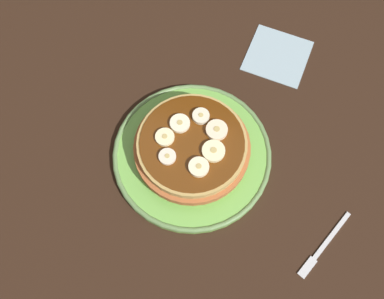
{
  "coord_description": "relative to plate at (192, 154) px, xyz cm",
  "views": [
    {
      "loc": [
        -4.48,
        25.56,
        65.93
      ],
      "look_at": [
        0.0,
        0.0,
        2.86
      ],
      "focal_mm": 39.42,
      "sensor_mm": 36.0,
      "label": 1
    }
  ],
  "objects": [
    {
      "name": "napkin",
      "position": [
        -12.23,
        -22.5,
        -0.67
      ],
      "size": [
        13.1,
        13.1,
        0.3
      ],
      "primitive_type": "cube",
      "rotation": [
        0.0,
        0.0,
        -0.22
      ],
      "color": "#99B2BF",
      "rests_on": "ground_plane"
    },
    {
      "name": "banana_slice_2",
      "position": [
        -1.74,
        4.02,
        5.37
      ],
      "size": [
        3.16,
        3.16,
        1.0
      ],
      "color": "#FBECC0",
      "rests_on": "pancake_stack"
    },
    {
      "name": "pancake_stack",
      "position": [
        0.1,
        0.36,
        2.74
      ],
      "size": [
        18.73,
        18.73,
        4.61
      ],
      "color": "tan",
      "rests_on": "plate"
    },
    {
      "name": "fork",
      "position": [
        -22.43,
        11.61,
        -0.57
      ],
      "size": [
        7.7,
        11.56,
        0.5
      ],
      "color": "silver",
      "rests_on": "ground_plane"
    },
    {
      "name": "plate",
      "position": [
        0.0,
        0.0,
        0.0
      ],
      "size": [
        26.41,
        26.41,
        1.52
      ],
      "color": "#72B74C",
      "rests_on": "ground_plane"
    },
    {
      "name": "banana_slice_1",
      "position": [
        -3.48,
        -2.53,
        5.38
      ],
      "size": [
        3.44,
        3.44,
        1.02
      ],
      "color": "#FAE0BA",
      "rests_on": "pancake_stack"
    },
    {
      "name": "banana_slice_4",
      "position": [
        3.27,
        3.14,
        5.27
      ],
      "size": [
        2.68,
        2.68,
        0.81
      ],
      "color": "#F3E1C6",
      "rests_on": "pancake_stack"
    },
    {
      "name": "banana_slice_5",
      "position": [
        -3.53,
        1.04,
        5.33
      ],
      "size": [
        3.59,
        3.59,
        0.93
      ],
      "color": "#F7EDB7",
      "rests_on": "pancake_stack"
    },
    {
      "name": "banana_slice_6",
      "position": [
        -0.64,
        -4.51,
        5.36
      ],
      "size": [
        2.75,
        2.75,
        0.98
      ],
      "color": "beige",
      "rests_on": "pancake_stack"
    },
    {
      "name": "banana_slice_3",
      "position": [
        2.41,
        -2.71,
        5.3
      ],
      "size": [
        3.21,
        3.21,
        0.86
      ],
      "color": "#F3EAC6",
      "rests_on": "pancake_stack"
    },
    {
      "name": "banana_slice_0",
      "position": [
        4.29,
        0.04,
        5.26
      ],
      "size": [
        3.02,
        3.02,
        0.78
      ],
      "color": "#FBEBB5",
      "rests_on": "pancake_stack"
    },
    {
      "name": "ground_plane",
      "position": [
        0.0,
        0.0,
        -2.32
      ],
      "size": [
        140.0,
        140.0,
        3.0
      ],
      "primitive_type": "cube",
      "color": "black"
    }
  ]
}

